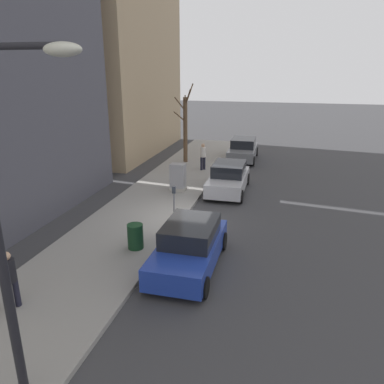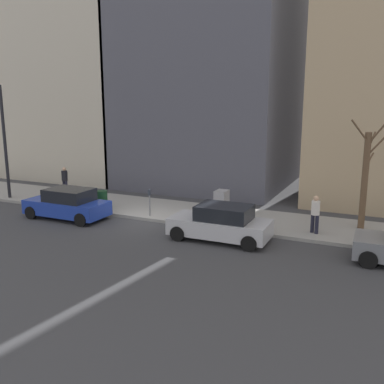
# 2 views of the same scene
# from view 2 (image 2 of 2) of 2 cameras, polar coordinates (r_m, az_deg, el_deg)

# --- Properties ---
(ground_plane) EXTENTS (120.00, 120.00, 0.00)m
(ground_plane) POSITION_cam_2_polar(r_m,az_deg,el_deg) (21.17, -6.43, -3.82)
(ground_plane) COLOR #38383A
(sidewalk) EXTENTS (4.00, 36.00, 0.15)m
(sidewalk) POSITION_cam_2_polar(r_m,az_deg,el_deg) (22.82, -3.84, -2.40)
(sidewalk) COLOR gray
(sidewalk) RESTS_ON ground
(parked_car_silver) EXTENTS (1.96, 4.22, 1.52)m
(parked_car_silver) POSITION_cam_2_polar(r_m,az_deg,el_deg) (18.02, 3.87, -4.18)
(parked_car_silver) COLOR #B7B7BC
(parked_car_silver) RESTS_ON ground
(parked_car_blue) EXTENTS (1.92, 4.20, 1.52)m
(parked_car_blue) POSITION_cam_2_polar(r_m,az_deg,el_deg) (22.15, -16.26, -1.55)
(parked_car_blue) COLOR #1E389E
(parked_car_blue) RESTS_ON ground
(parking_meter) EXTENTS (0.14, 0.10, 1.35)m
(parking_meter) POSITION_cam_2_polar(r_m,az_deg,el_deg) (21.26, -5.67, -1.01)
(parking_meter) COLOR slate
(parking_meter) RESTS_ON sidewalk
(utility_box) EXTENTS (0.83, 0.61, 1.43)m
(utility_box) POSITION_cam_2_polar(r_m,az_deg,el_deg) (20.56, 3.94, -1.80)
(utility_box) COLOR #A8A399
(utility_box) RESTS_ON sidewalk
(streetlamp) EXTENTS (1.97, 0.32, 6.50)m
(streetlamp) POSITION_cam_2_polar(r_m,az_deg,el_deg) (26.90, -24.22, 7.29)
(streetlamp) COLOR black
(streetlamp) RESTS_ON sidewalk
(bare_tree) EXTENTS (1.46, 1.67, 5.13)m
(bare_tree) POSITION_cam_2_polar(r_m,az_deg,el_deg) (20.26, 22.12, 1.89)
(bare_tree) COLOR brown
(bare_tree) RESTS_ON sidewalk
(trash_bin) EXTENTS (0.56, 0.56, 0.90)m
(trash_bin) POSITION_cam_2_polar(r_m,az_deg,el_deg) (23.45, -11.88, -0.92)
(trash_bin) COLOR #14381E
(trash_bin) RESTS_ON sidewalk
(pedestrian_near_meter) EXTENTS (0.36, 0.36, 1.66)m
(pedestrian_near_meter) POSITION_cam_2_polar(r_m,az_deg,el_deg) (19.12, 16.12, -2.59)
(pedestrian_near_meter) COLOR #1E1E2D
(pedestrian_near_meter) RESTS_ON sidewalk
(pedestrian_midblock) EXTENTS (0.36, 0.39, 1.66)m
(pedestrian_midblock) POSITION_cam_2_polar(r_m,az_deg,el_deg) (27.26, -16.61, 1.68)
(pedestrian_midblock) COLOR #1E1E2D
(pedestrian_midblock) RESTS_ON sidewalk
(office_block_center) EXTENTS (10.81, 10.81, 23.19)m
(office_block_center) POSITION_cam_2_polar(r_m,az_deg,el_deg) (31.08, 2.85, 22.87)
(office_block_center) COLOR #4C4C56
(office_block_center) RESTS_ON ground
(office_tower_right) EXTENTS (10.65, 10.65, 25.93)m
(office_tower_right) POSITION_cam_2_polar(r_m,az_deg,el_deg) (36.51, -14.09, 23.11)
(office_tower_right) COLOR #BCB29E
(office_tower_right) RESTS_ON ground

